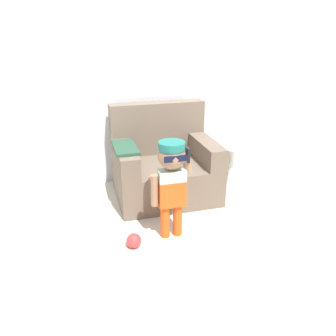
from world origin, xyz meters
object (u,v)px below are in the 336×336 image
Objects in this scene: armchair at (164,165)px; toy_ball at (134,241)px; person_child at (171,175)px; side_table at (231,161)px.

toy_ball is at bearing -118.90° from armchair.
person_child reaches higher than toy_ball.
armchair is at bearing 61.10° from toy_ball.
toy_ball is at bearing -166.15° from person_child.
side_table is at bearing 34.70° from toy_ball.
person_child is at bearing -100.32° from armchair.
armchair is 8.51× the size of toy_ball.
person_child is at bearing 13.85° from toy_ball.
toy_ball is (-1.40, -0.97, -0.25)m from side_table.
person_child reaches higher than side_table.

